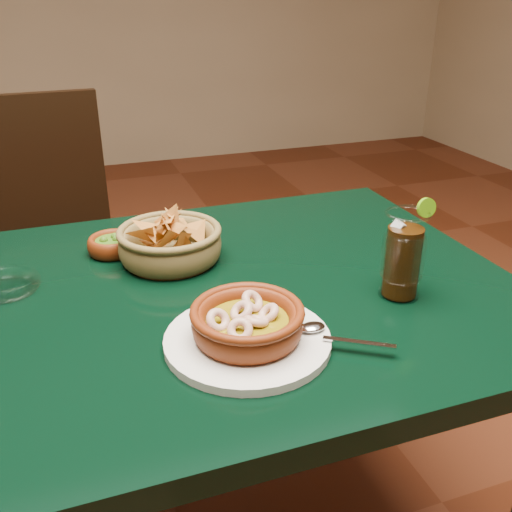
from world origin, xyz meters
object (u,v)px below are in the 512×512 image
object	(u,v)px
shrimp_plate	(248,327)
cola_drink	(403,256)
chip_basket	(170,243)
dining_table	(179,343)
dining_chair	(43,259)

from	to	relation	value
shrimp_plate	cola_drink	xyz separation A→B (m)	(0.29, 0.05, 0.04)
chip_basket	shrimp_plate	bearing A→B (deg)	-81.53
shrimp_plate	dining_table	bearing A→B (deg)	110.68
dining_table	chip_basket	bearing A→B (deg)	81.01
dining_chair	cola_drink	bearing A→B (deg)	-54.64
shrimp_plate	chip_basket	bearing A→B (deg)	98.47
shrimp_plate	chip_basket	world-z (taller)	chip_basket
cola_drink	chip_basket	bearing A→B (deg)	141.92
dining_table	shrimp_plate	bearing A→B (deg)	-69.32
dining_chair	shrimp_plate	distance (m)	0.98
dining_table	shrimp_plate	world-z (taller)	shrimp_plate
dining_table	chip_basket	xyz separation A→B (m)	(0.02, 0.14, 0.14)
chip_basket	cola_drink	xyz separation A→B (m)	(0.34, -0.27, 0.04)
dining_chair	cola_drink	world-z (taller)	dining_chair
dining_table	shrimp_plate	distance (m)	0.23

